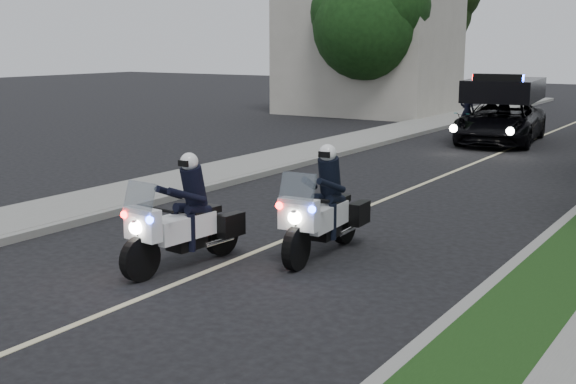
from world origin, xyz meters
name	(u,v)px	position (x,y,z in m)	size (l,w,h in m)	color
ground	(188,279)	(0.00, 0.00, 0.00)	(120.00, 120.00, 0.00)	black
curb_left	(302,164)	(-4.10, 10.00, 0.07)	(0.20, 60.00, 0.15)	gray
sidewalk_left	(271,160)	(-5.20, 10.00, 0.08)	(2.00, 60.00, 0.16)	gray
building_far	(368,44)	(-10.00, 26.00, 3.50)	(8.00, 6.00, 7.00)	#A8A396
lane_marking	(434,180)	(0.00, 10.00, 0.00)	(0.12, 50.00, 0.01)	#BFB78C
police_moto_left	(185,267)	(-0.46, 0.47, 0.00)	(0.76, 2.18, 1.86)	white
police_moto_right	(323,255)	(1.08, 2.24, 0.00)	(0.78, 2.24, 1.90)	silver
police_suv	(500,143)	(-0.78, 18.30, 0.00)	(2.56, 5.53, 2.69)	black
bicycle	(466,136)	(-2.44, 19.43, 0.00)	(0.63, 1.80, 0.94)	black
cyclist	(466,136)	(-2.44, 19.43, 0.00)	(0.56, 0.38, 1.57)	black
tree_left_near	(365,119)	(-8.73, 23.23, 0.00)	(5.02, 5.02, 8.37)	#173D14
tree_left_far	(411,107)	(-9.65, 30.78, 0.00)	(6.37, 6.37, 10.62)	black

